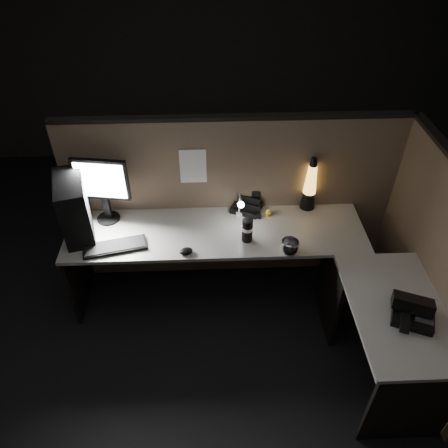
{
  "coord_description": "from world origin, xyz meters",
  "views": [
    {
      "loc": [
        -0.19,
        -1.94,
        2.93
      ],
      "look_at": [
        -0.1,
        0.35,
        1.01
      ],
      "focal_mm": 35.0,
      "sensor_mm": 36.0,
      "label": 1
    }
  ],
  "objects_px": {
    "keyboard": "(115,247)",
    "pc_tower": "(74,208)",
    "desk_phone": "(412,311)",
    "monitor": "(102,184)",
    "lava_lamp": "(310,187)"
  },
  "relations": [
    {
      "from": "keyboard",
      "to": "pc_tower",
      "type": "bearing_deg",
      "value": 133.34
    },
    {
      "from": "pc_tower",
      "to": "desk_phone",
      "type": "bearing_deg",
      "value": -37.33
    },
    {
      "from": "pc_tower",
      "to": "monitor",
      "type": "xyz_separation_m",
      "value": [
        0.19,
        0.16,
        0.09
      ]
    },
    {
      "from": "monitor",
      "to": "lava_lamp",
      "type": "height_order",
      "value": "monitor"
    },
    {
      "from": "lava_lamp",
      "to": "desk_phone",
      "type": "distance_m",
      "value": 1.23
    },
    {
      "from": "pc_tower",
      "to": "keyboard",
      "type": "relative_size",
      "value": 1.02
    },
    {
      "from": "monitor",
      "to": "lava_lamp",
      "type": "bearing_deg",
      "value": 11.68
    },
    {
      "from": "pc_tower",
      "to": "keyboard",
      "type": "bearing_deg",
      "value": -49.24
    },
    {
      "from": "keyboard",
      "to": "lava_lamp",
      "type": "xyz_separation_m",
      "value": [
        1.51,
        0.43,
        0.18
      ]
    },
    {
      "from": "lava_lamp",
      "to": "desk_phone",
      "type": "relative_size",
      "value": 1.51
    },
    {
      "from": "monitor",
      "to": "lava_lamp",
      "type": "xyz_separation_m",
      "value": [
        1.61,
        0.08,
        -0.13
      ]
    },
    {
      "from": "desk_phone",
      "to": "lava_lamp",
      "type": "bearing_deg",
      "value": 133.49
    },
    {
      "from": "lava_lamp",
      "to": "keyboard",
      "type": "bearing_deg",
      "value": -163.93
    },
    {
      "from": "pc_tower",
      "to": "desk_phone",
      "type": "height_order",
      "value": "pc_tower"
    },
    {
      "from": "keyboard",
      "to": "desk_phone",
      "type": "distance_m",
      "value": 2.07
    }
  ]
}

